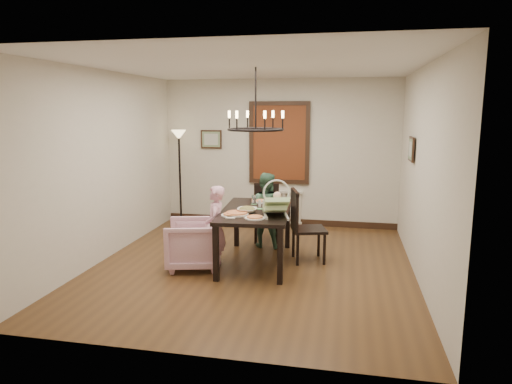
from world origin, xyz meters
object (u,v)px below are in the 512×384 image
(dining_table, at_px, (256,215))
(chair_far, at_px, (266,213))
(drinking_glass, at_px, (267,204))
(armchair, at_px, (193,244))
(floor_lamp, at_px, (180,179))
(chair_right, at_px, (309,225))
(seated_man, at_px, (265,216))
(baby_bouncer, at_px, (276,204))
(elderly_woman, at_px, (215,234))

(dining_table, height_order, chair_far, chair_far)
(chair_far, height_order, drinking_glass, chair_far)
(armchair, height_order, floor_lamp, floor_lamp)
(chair_right, xyz_separation_m, seated_man, (-0.76, 0.59, -0.03))
(chair_right, height_order, seated_man, chair_right)
(seated_man, bearing_deg, baby_bouncer, 111.94)
(armchair, height_order, seated_man, seated_man)
(armchair, distance_m, baby_bouncer, 1.34)
(chair_right, height_order, drinking_glass, chair_right)
(drinking_glass, distance_m, floor_lamp, 2.81)
(dining_table, bearing_deg, drinking_glass, 28.86)
(elderly_woman, bearing_deg, dining_table, 109.72)
(baby_bouncer, height_order, floor_lamp, floor_lamp)
(seated_man, xyz_separation_m, floor_lamp, (-1.90, 1.17, 0.39))
(floor_lamp, bearing_deg, elderly_woman, -58.87)
(dining_table, relative_size, floor_lamp, 0.99)
(dining_table, xyz_separation_m, armchair, (-0.83, -0.36, -0.37))
(dining_table, distance_m, chair_far, 1.18)
(chair_far, xyz_separation_m, baby_bouncer, (0.40, -1.52, 0.48))
(chair_right, relative_size, baby_bouncer, 2.07)
(armchair, bearing_deg, floor_lamp, -169.46)
(seated_man, bearing_deg, chair_far, -77.84)
(chair_far, xyz_separation_m, floor_lamp, (-1.86, 0.84, 0.41))
(dining_table, relative_size, elderly_woman, 1.81)
(chair_far, height_order, floor_lamp, floor_lamp)
(dining_table, bearing_deg, seated_man, 86.50)
(drinking_glass, relative_size, floor_lamp, 0.08)
(drinking_glass, bearing_deg, chair_right, 13.72)
(dining_table, xyz_separation_m, seated_man, (-0.01, 0.83, -0.21))
(chair_right, bearing_deg, dining_table, 92.10)
(baby_bouncer, bearing_deg, floor_lamp, 119.18)
(chair_far, height_order, baby_bouncer, baby_bouncer)
(dining_table, relative_size, seated_man, 1.74)
(armchair, relative_size, drinking_glass, 5.05)
(seated_man, bearing_deg, chair_right, 147.61)
(baby_bouncer, distance_m, floor_lamp, 3.27)
(chair_right, xyz_separation_m, floor_lamp, (-2.67, 1.76, 0.36))
(chair_right, distance_m, elderly_woman, 1.39)
(dining_table, xyz_separation_m, elderly_woman, (-0.52, -0.30, -0.23))
(drinking_glass, height_order, floor_lamp, floor_lamp)
(chair_far, distance_m, chair_right, 1.22)
(dining_table, bearing_deg, baby_bouncer, -50.00)
(chair_right, xyz_separation_m, elderly_woman, (-1.27, -0.55, -0.05))
(elderly_woman, distance_m, floor_lamp, 2.73)
(chair_far, relative_size, elderly_woman, 1.00)
(elderly_woman, xyz_separation_m, floor_lamp, (-1.39, 2.31, 0.41))
(armchair, relative_size, elderly_woman, 0.78)
(armchair, xyz_separation_m, drinking_glass, (0.98, 0.46, 0.53))
(dining_table, relative_size, baby_bouncer, 3.38)
(dining_table, xyz_separation_m, drinking_glass, (0.15, 0.10, 0.16))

